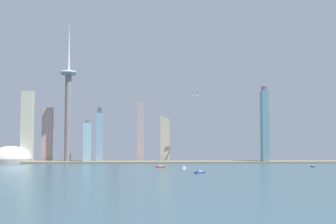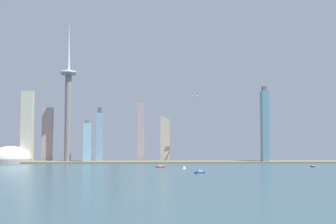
% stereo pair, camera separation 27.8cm
% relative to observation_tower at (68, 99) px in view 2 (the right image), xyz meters
% --- Properties ---
extents(ground_plane, '(6000.00, 6000.00, 0.00)m').
position_rel_observation_tower_xyz_m(ground_plane, '(234.21, -459.44, -136.86)').
color(ground_plane, '#34505B').
extents(waterfront_pier, '(835.06, 59.12, 3.49)m').
position_rel_observation_tower_xyz_m(waterfront_pier, '(234.21, -12.37, -135.11)').
color(waterfront_pier, '#776B55').
rests_on(waterfront_pier, ground).
extents(observation_tower, '(35.41, 35.41, 307.78)m').
position_rel_observation_tower_xyz_m(observation_tower, '(0.00, 0.00, 0.00)').
color(observation_tower, gray).
rests_on(observation_tower, ground).
extents(stadium_dome, '(87.56, 87.56, 51.85)m').
position_rel_observation_tower_xyz_m(stadium_dome, '(-117.03, -9.56, -128.09)').
color(stadium_dome, gray).
rests_on(stadium_dome, ground).
extents(skyscraper_0, '(15.22, 13.88, 130.92)m').
position_rel_observation_tower_xyz_m(skyscraper_0, '(154.84, 35.35, -71.40)').
color(skyscraper_0, '#A58F8F').
rests_on(skyscraper_0, ground).
extents(skyscraper_1, '(24.85, 14.92, 152.46)m').
position_rel_observation_tower_xyz_m(skyscraper_1, '(-86.53, 1.64, -60.63)').
color(skyscraper_1, beige).
rests_on(skyscraper_1, ground).
extents(skyscraper_2, '(22.44, 19.54, 138.16)m').
position_rel_observation_tower_xyz_m(skyscraper_2, '(-108.37, 61.44, -80.27)').
color(skyscraper_2, '#7B97C0').
rests_on(skyscraper_2, ground).
extents(skyscraper_3, '(23.72, 14.95, 119.92)m').
position_rel_observation_tower_xyz_m(skyscraper_3, '(-50.98, 36.67, -76.90)').
color(skyscraper_3, '#AC8F8F').
rests_on(skyscraper_3, ground).
extents(skyscraper_4, '(13.75, 15.17, 118.41)m').
position_rel_observation_tower_xyz_m(skyscraper_4, '(66.13, 12.42, -81.34)').
color(skyscraper_4, '#7E9FBE').
rests_on(skyscraper_4, ground).
extents(skyscraper_5, '(23.44, 16.55, 167.13)m').
position_rel_observation_tower_xyz_m(skyscraper_5, '(31.48, 78.85, -53.29)').
color(skyscraper_5, '#6190A5').
rests_on(skyscraper_5, ground).
extents(skyscraper_6, '(13.43, 24.23, 162.41)m').
position_rel_observation_tower_xyz_m(skyscraper_6, '(419.34, -16.54, -58.82)').
color(skyscraper_6, '#59879A').
rests_on(skyscraper_6, ground).
extents(skyscraper_7, '(14.00, 18.13, 88.96)m').
position_rel_observation_tower_xyz_m(skyscraper_7, '(43.85, -17.04, -94.13)').
color(skyscraper_7, '#94BFD2').
rests_on(skyscraper_7, ground).
extents(skyscraper_8, '(16.80, 19.61, 156.36)m').
position_rel_observation_tower_xyz_m(skyscraper_8, '(96.99, 50.55, -60.60)').
color(skyscraper_8, '#6F6258').
rests_on(skyscraper_8, ground).
extents(skyscraper_9, '(20.78, 24.38, 121.15)m').
position_rel_observation_tower_xyz_m(skyscraper_9, '(208.61, 43.54, -76.29)').
color(skyscraper_9, '#B7A892').
rests_on(skyscraper_9, ground).
extents(boat_0, '(7.21, 5.12, 8.09)m').
position_rel_observation_tower_xyz_m(boat_0, '(235.61, -205.75, -135.30)').
color(boat_0, white).
rests_on(boat_0, ground).
extents(boat_1, '(4.44, 10.33, 3.23)m').
position_rel_observation_tower_xyz_m(boat_1, '(468.64, -165.13, -135.70)').
color(boat_1, black).
rests_on(boat_1, ground).
extents(boat_2, '(17.56, 7.86, 3.89)m').
position_rel_observation_tower_xyz_m(boat_2, '(196.03, -172.88, -135.43)').
color(boat_2, red).
rests_on(boat_2, ground).
extents(boat_3, '(16.55, 14.61, 10.21)m').
position_rel_observation_tower_xyz_m(boat_3, '(251.89, -310.21, -135.31)').
color(boat_3, navy).
rests_on(boat_3, ground).
extents(channel_buoy_0, '(1.47, 1.47, 1.71)m').
position_rel_observation_tower_xyz_m(channel_buoy_0, '(7.91, -281.18, -136.00)').
color(channel_buoy_0, green).
rests_on(channel_buoy_0, ground).
extents(airplane, '(26.67, 29.86, 8.23)m').
position_rel_observation_tower_xyz_m(airplane, '(275.59, -6.71, 5.68)').
color(airplane, silver).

